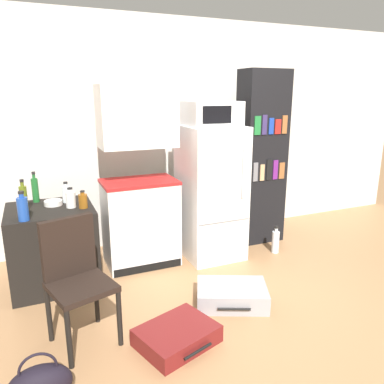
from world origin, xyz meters
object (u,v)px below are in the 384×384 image
at_px(bottle_milk_white, 71,199).
at_px(bowl, 53,203).
at_px(microwave, 212,113).
at_px(water_bottle_front, 276,241).
at_px(side_table, 53,246).
at_px(refrigerator, 211,192).
at_px(bottle_green_tall, 35,189).
at_px(bottle_olive_oil, 24,198).
at_px(bottle_amber_beer, 83,201).
at_px(bottle_clear_short, 66,194).
at_px(chair, 75,271).
at_px(bottle_blue_soda, 23,208).
at_px(suitcase_small_flat, 177,336).
at_px(kitchen_hutch, 139,186).
at_px(suitcase_large_flat, 232,295).
at_px(bookshelf, 261,159).

bearing_deg(bottle_milk_white, bowl, 136.80).
xyz_separation_m(microwave, water_bottle_front, (0.69, -0.26, -1.40)).
relative_size(side_table, refrigerator, 0.53).
distance_m(side_table, bottle_milk_white, 0.49).
height_order(bottle_green_tall, bottle_olive_oil, bottle_green_tall).
height_order(bottle_olive_oil, bowl, bottle_olive_oil).
bearing_deg(bottle_amber_beer, bottle_clear_short, 115.08).
relative_size(microwave, bowl, 3.25).
distance_m(chair, water_bottle_front, 2.35).
bearing_deg(bottle_milk_white, bottle_clear_short, 96.05).
bearing_deg(bottle_green_tall, bottle_blue_soda, -101.01).
xyz_separation_m(bottle_amber_beer, suitcase_small_flat, (0.44, -1.17, -0.74)).
bearing_deg(side_table, kitchen_hutch, 6.95).
height_order(kitchen_hutch, refrigerator, kitchen_hutch).
distance_m(side_table, suitcase_large_flat, 1.69).
height_order(microwave, suitcase_small_flat, microwave).
height_order(refrigerator, chair, refrigerator).
distance_m(kitchen_hutch, bottle_milk_white, 0.70).
distance_m(bottle_amber_beer, suitcase_small_flat, 1.46).
bearing_deg(side_table, bottle_green_tall, 111.32).
bearing_deg(chair, bottle_clear_short, 70.28).
height_order(bottle_blue_soda, suitcase_small_flat, bottle_blue_soda).
bearing_deg(bottle_amber_beer, bookshelf, 8.29).
bearing_deg(bottle_clear_short, bottle_olive_oil, -159.35).
distance_m(bookshelf, suitcase_large_flat, 1.79).
bearing_deg(bottle_clear_short, bottle_milk_white, -83.95).
height_order(bottle_green_tall, bowl, bottle_green_tall).
height_order(bottle_olive_oil, chair, bottle_olive_oil).
bearing_deg(bookshelf, bottle_amber_beer, -171.71).
xyz_separation_m(bookshelf, bottle_olive_oil, (-2.55, -0.19, -0.14)).
bearing_deg(refrigerator, water_bottle_front, -20.96).
bearing_deg(bottle_milk_white, bookshelf, 6.25).
distance_m(side_table, bottle_green_tall, 0.56).
xyz_separation_m(bottle_green_tall, water_bottle_front, (2.41, -0.50, -0.73)).
distance_m(microwave, bottle_blue_soda, 1.98).
xyz_separation_m(bottle_blue_soda, water_bottle_front, (2.52, 0.04, -0.71)).
bearing_deg(suitcase_large_flat, microwave, 98.77).
distance_m(bookshelf, bottle_olive_oil, 2.56).
distance_m(bottle_green_tall, chair, 1.26).
xyz_separation_m(bottle_green_tall, chair, (0.21, -1.19, -0.33)).
relative_size(microwave, bottle_clear_short, 2.68).
distance_m(refrigerator, bottle_green_tall, 1.75).
relative_size(bottle_milk_white, bottle_olive_oil, 0.65).
xyz_separation_m(bottle_amber_beer, bottle_clear_short, (-0.12, 0.25, 0.01)).
height_order(refrigerator, bookshelf, bookshelf).
distance_m(bottle_clear_short, suitcase_small_flat, 1.71).
distance_m(kitchen_hutch, bowl, 0.83).
height_order(bookshelf, bottle_blue_soda, bookshelf).
height_order(refrigerator, bowl, refrigerator).
bearing_deg(bottle_green_tall, bottle_milk_white, -47.62).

